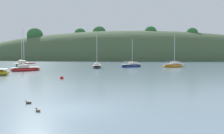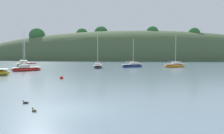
# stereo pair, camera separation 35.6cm
# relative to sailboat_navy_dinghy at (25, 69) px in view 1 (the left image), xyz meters

# --- Properties ---
(ground_plane) EXTENTS (400.00, 400.00, 0.00)m
(ground_plane) POSITION_rel_sailboat_navy_dinghy_xyz_m (16.00, -27.32, -0.34)
(ground_plane) COLOR slate
(far_shoreline_hill) EXTENTS (150.00, 36.00, 28.35)m
(far_shoreline_hill) POSITION_rel_sailboat_navy_dinghy_xyz_m (15.90, 66.86, -0.27)
(far_shoreline_hill) COLOR #425638
(far_shoreline_hill) RESTS_ON ground
(sailboat_navy_dinghy) EXTENTS (4.98, 4.80, 7.55)m
(sailboat_navy_dinghy) POSITION_rel_sailboat_navy_dinghy_xyz_m (0.00, 0.00, 0.00)
(sailboat_navy_dinghy) COLOR red
(sailboat_navy_dinghy) RESTS_ON ground
(sailboat_white_near) EXTENTS (5.48, 4.85, 6.52)m
(sailboat_white_near) POSITION_rel_sailboat_navy_dinghy_xyz_m (18.41, 13.36, -0.00)
(sailboat_white_near) COLOR navy
(sailboat_white_near) RESTS_ON ground
(sailboat_black_sloop) EXTENTS (2.16, 4.96, 7.20)m
(sailboat_black_sloop) POSITION_rel_sailboat_navy_dinghy_xyz_m (11.20, 9.58, -0.01)
(sailboat_black_sloop) COLOR #232328
(sailboat_black_sloop) RESTS_ON ground
(sailboat_grey_yawl) EXTENTS (3.79, 7.04, 8.27)m
(sailboat_grey_yawl) POSITION_rel_sailboat_navy_dinghy_xyz_m (-7.50, 13.90, 0.07)
(sailboat_grey_yawl) COLOR #196B56
(sailboat_grey_yawl) RESTS_ON ground
(sailboat_orange_cutter) EXTENTS (5.88, 5.09, 7.40)m
(sailboat_orange_cutter) POSITION_rel_sailboat_navy_dinghy_xyz_m (27.82, 14.28, 0.03)
(sailboat_orange_cutter) COLOR orange
(sailboat_orange_cutter) RESTS_ON ground
(mooring_buoy_outer) EXTENTS (0.44, 0.44, 0.54)m
(mooring_buoy_outer) POSITION_rel_sailboat_navy_dinghy_xyz_m (10.31, -12.11, -0.22)
(mooring_buoy_outer) COLOR red
(mooring_buoy_outer) RESTS_ON ground
(duck_lead) EXTENTS (0.43, 0.23, 0.24)m
(duck_lead) POSITION_rel_sailboat_navy_dinghy_xyz_m (12.58, -26.23, -0.29)
(duck_lead) COLOR #2D2823
(duck_lead) RESTS_ON ground
(duck_lone_left) EXTENTS (0.40, 0.34, 0.24)m
(duck_lone_left) POSITION_rel_sailboat_navy_dinghy_xyz_m (13.98, -28.13, -0.29)
(duck_lone_left) COLOR brown
(duck_lone_left) RESTS_ON ground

